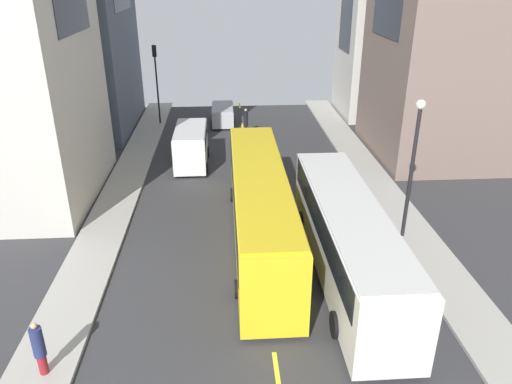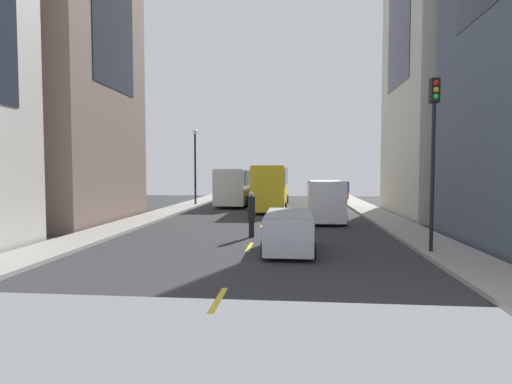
# 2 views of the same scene
# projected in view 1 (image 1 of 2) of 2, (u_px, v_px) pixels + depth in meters

# --- Properties ---
(ground_plane) EXTENTS (41.85, 41.85, 0.00)m
(ground_plane) POSITION_uv_depth(u_px,v_px,m) (252.00, 195.00, 28.68)
(ground_plane) COLOR #333335
(sidewalk_west) EXTENTS (2.28, 44.00, 0.15)m
(sidewalk_west) POSITION_uv_depth(u_px,v_px,m) (381.00, 191.00, 29.12)
(sidewalk_west) COLOR #9E9B93
(sidewalk_west) RESTS_ON ground
(sidewalk_east) EXTENTS (2.28, 44.00, 0.15)m
(sidewalk_east) POSITION_uv_depth(u_px,v_px,m) (119.00, 198.00, 28.18)
(sidewalk_east) COLOR #9E9B93
(sidewalk_east) RESTS_ON ground
(lane_stripe_0) EXTENTS (0.16, 2.00, 0.01)m
(lane_stripe_0) POSITION_uv_depth(u_px,v_px,m) (240.00, 106.00, 47.74)
(lane_stripe_0) COLOR yellow
(lane_stripe_0) RESTS_ON ground
(lane_stripe_1) EXTENTS (0.16, 2.00, 0.01)m
(lane_stripe_1) POSITION_uv_depth(u_px,v_px,m) (242.00, 126.00, 41.38)
(lane_stripe_1) COLOR yellow
(lane_stripe_1) RESTS_ON ground
(lane_stripe_2) EXTENTS (0.16, 2.00, 0.01)m
(lane_stripe_2) POSITION_uv_depth(u_px,v_px,m) (246.00, 155.00, 35.03)
(lane_stripe_2) COLOR yellow
(lane_stripe_2) RESTS_ON ground
(lane_stripe_3) EXTENTS (0.16, 2.00, 0.01)m
(lane_stripe_3) POSITION_uv_depth(u_px,v_px,m) (252.00, 195.00, 28.68)
(lane_stripe_3) COLOR yellow
(lane_stripe_3) RESTS_ON ground
(lane_stripe_4) EXTENTS (0.16, 2.00, 0.01)m
(lane_stripe_4) POSITION_uv_depth(u_px,v_px,m) (261.00, 259.00, 22.33)
(lane_stripe_4) COLOR yellow
(lane_stripe_4) RESTS_ON ground
(lane_stripe_5) EXTENTS (0.16, 2.00, 0.01)m
(lane_stripe_5) POSITION_uv_depth(u_px,v_px,m) (277.00, 374.00, 15.97)
(lane_stripe_5) COLOR yellow
(lane_stripe_5) RESTS_ON ground
(city_bus_white) EXTENTS (2.80, 12.80, 3.35)m
(city_bus_white) POSITION_uv_depth(u_px,v_px,m) (348.00, 233.00, 20.50)
(city_bus_white) COLOR silver
(city_bus_white) RESTS_ON ground
(streetcar_yellow) EXTENTS (2.70, 14.65, 3.59)m
(streetcar_yellow) POSITION_uv_depth(u_px,v_px,m) (260.00, 201.00, 23.08)
(streetcar_yellow) COLOR yellow
(streetcar_yellow) RESTS_ON ground
(delivery_van_white) EXTENTS (2.25, 5.14, 2.58)m
(delivery_van_white) POSITION_uv_depth(u_px,v_px,m) (191.00, 144.00, 32.60)
(delivery_van_white) COLOR white
(delivery_van_white) RESTS_ON ground
(car_silver_0) EXTENTS (1.98, 4.14, 1.57)m
(car_silver_0) POSITION_uv_depth(u_px,v_px,m) (223.00, 113.00, 41.67)
(car_silver_0) COLOR #B7BABF
(car_silver_0) RESTS_ON ground
(pedestrian_waiting_curb) EXTENTS (0.39, 0.39, 2.01)m
(pedestrian_waiting_curb) POSITION_uv_depth(u_px,v_px,m) (39.00, 347.00, 15.42)
(pedestrian_waiting_curb) COLOR maroon
(pedestrian_waiting_curb) RESTS_ON ground
(pedestrian_crossing_near) EXTENTS (0.35, 0.35, 2.19)m
(pedestrian_crossing_near) POSITION_uv_depth(u_px,v_px,m) (246.00, 121.00, 38.65)
(pedestrian_crossing_near) COLOR black
(pedestrian_crossing_near) RESTS_ON ground
(traffic_light_near_corner) EXTENTS (0.32, 0.44, 6.48)m
(traffic_light_near_corner) POSITION_uv_depth(u_px,v_px,m) (156.00, 71.00, 39.94)
(traffic_light_near_corner) COLOR black
(traffic_light_near_corner) RESTS_ON ground
(streetlamp_near) EXTENTS (0.44, 0.44, 6.81)m
(streetlamp_near) POSITION_uv_depth(u_px,v_px,m) (414.00, 156.00, 22.32)
(streetlamp_near) COLOR black
(streetlamp_near) RESTS_ON ground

